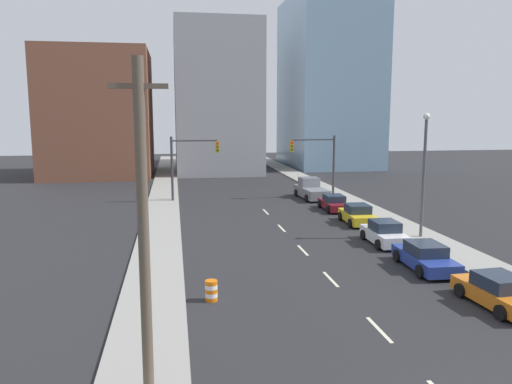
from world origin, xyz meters
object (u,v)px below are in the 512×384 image
at_px(traffic_signal_right, 321,157).
at_px(pickup_truck_gray, 311,190).
at_px(sedan_white, 384,233).
at_px(sedan_yellow, 358,215).
at_px(sedan_maroon, 334,203).
at_px(traffic_signal_left, 186,159).
at_px(utility_pole_left_near, 143,231).
at_px(sedan_blue, 425,257).
at_px(traffic_barrel, 211,291).
at_px(sedan_orange, 499,292).
at_px(street_lamp, 424,167).

relative_size(traffic_signal_right, pickup_truck_gray, 1.11).
bearing_deg(sedan_white, sedan_yellow, 86.35).
bearing_deg(sedan_maroon, traffic_signal_left, 153.63).
bearing_deg(utility_pole_left_near, sedan_white, 47.82).
relative_size(sedan_blue, pickup_truck_gray, 0.84).
relative_size(traffic_barrel, sedan_white, 0.22).
height_order(traffic_signal_right, sedan_orange, traffic_signal_right).
bearing_deg(traffic_signal_left, utility_pole_left_near, -93.37).
height_order(sedan_blue, pickup_truck_gray, pickup_truck_gray).
relative_size(utility_pole_left_near, sedan_orange, 2.22).
xyz_separation_m(traffic_signal_left, sedan_maroon, (12.76, -6.63, -3.49)).
distance_m(traffic_signal_left, sedan_white, 22.41).
bearing_deg(sedan_white, traffic_signal_right, 87.29).
bearing_deg(street_lamp, sedan_white, -162.39).
bearing_deg(sedan_white, sedan_maroon, 88.81).
relative_size(traffic_signal_right, sedan_yellow, 1.44).
bearing_deg(traffic_barrel, traffic_signal_right, 63.85).
bearing_deg(sedan_blue, traffic_signal_right, 89.19).
distance_m(traffic_signal_right, utility_pole_left_near, 37.59).
relative_size(traffic_barrel, sedan_maroon, 0.22).
xyz_separation_m(traffic_signal_left, sedan_blue, (12.26, -23.86, -3.45)).
distance_m(sedan_orange, sedan_blue, 5.59).
height_order(traffic_barrel, sedan_white, sedan_white).
bearing_deg(pickup_truck_gray, sedan_yellow, -91.50).
distance_m(traffic_barrel, sedan_white, 14.49).
bearing_deg(traffic_signal_right, sedan_yellow, -93.29).
xyz_separation_m(street_lamp, sedan_yellow, (-2.54, 5.21, -4.21)).
relative_size(traffic_signal_right, sedan_orange, 1.41).
relative_size(traffic_signal_left, traffic_signal_right, 1.00).
bearing_deg(traffic_barrel, traffic_signal_left, 90.86).
distance_m(traffic_barrel, sedan_yellow, 19.04).
bearing_deg(pickup_truck_gray, sedan_white, -93.62).
height_order(sedan_maroon, pickup_truck_gray, pickup_truck_gray).
distance_m(utility_pole_left_near, pickup_truck_gray, 37.31).
distance_m(traffic_signal_left, utility_pole_left_near, 34.29).
bearing_deg(traffic_signal_right, sedan_white, -93.76).
xyz_separation_m(traffic_barrel, sedan_white, (11.89, 8.27, 0.22)).
height_order(sedan_white, sedan_yellow, sedan_white).
distance_m(traffic_signal_right, pickup_truck_gray, 3.44).
bearing_deg(traffic_signal_left, sedan_blue, -62.80).
distance_m(sedan_white, sedan_yellow, 6.20).
xyz_separation_m(street_lamp, sedan_blue, (-3.08, -6.40, -4.23)).
bearing_deg(traffic_signal_left, sedan_yellow, -43.72).
height_order(traffic_signal_left, sedan_blue, traffic_signal_left).
bearing_deg(pickup_truck_gray, utility_pole_left_near, -116.09).
xyz_separation_m(traffic_barrel, sedan_yellow, (12.40, 14.45, 0.21)).
xyz_separation_m(traffic_signal_right, traffic_barrel, (-13.11, -26.70, -3.64)).
bearing_deg(pickup_truck_gray, street_lamp, -83.67).
xyz_separation_m(sedan_orange, sedan_maroon, (-0.02, 22.80, -0.03)).
distance_m(traffic_signal_left, sedan_blue, 27.05).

